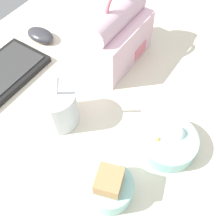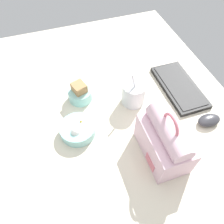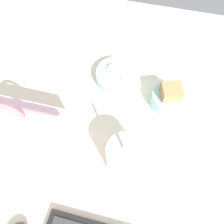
# 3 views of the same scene
# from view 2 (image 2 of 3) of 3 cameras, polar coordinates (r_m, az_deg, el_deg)

# --- Properties ---
(desk_surface) EXTENTS (1.40, 1.10, 0.02)m
(desk_surface) POSITION_cam_2_polar(r_m,az_deg,el_deg) (0.92, -1.02, -0.79)
(desk_surface) COLOR beige
(desk_surface) RESTS_ON ground
(keyboard) EXTENTS (0.30, 0.15, 0.02)m
(keyboard) POSITION_cam_2_polar(r_m,az_deg,el_deg) (1.05, 17.16, 6.38)
(keyboard) COLOR black
(keyboard) RESTS_ON desk_surface
(lunch_bag) EXTENTS (0.21, 0.13, 0.22)m
(lunch_bag) POSITION_cam_2_polar(r_m,az_deg,el_deg) (0.77, 13.61, -7.35)
(lunch_bag) COLOR beige
(lunch_bag) RESTS_ON desk_surface
(soup_cup) EXTENTS (0.10, 0.10, 0.17)m
(soup_cup) POSITION_cam_2_polar(r_m,az_deg,el_deg) (0.92, 5.67, 4.93)
(soup_cup) COLOR silver
(soup_cup) RESTS_ON desk_surface
(bento_bowl_sandwich) EXTENTS (0.10, 0.10, 0.09)m
(bento_bowl_sandwich) POSITION_cam_2_polar(r_m,az_deg,el_deg) (0.95, -8.35, 4.82)
(bento_bowl_sandwich) COLOR #93D1CC
(bento_bowl_sandwich) RESTS_ON desk_surface
(bento_bowl_snacks) EXTENTS (0.14, 0.14, 0.06)m
(bento_bowl_snacks) POSITION_cam_2_polar(r_m,az_deg,el_deg) (0.86, -8.90, -4.44)
(bento_bowl_snacks) COLOR #93D1CC
(bento_bowl_snacks) RESTS_ON desk_surface
(computer_mouse) EXTENTS (0.06, 0.10, 0.03)m
(computer_mouse) POSITION_cam_2_polar(r_m,az_deg,el_deg) (0.96, 24.01, -1.96)
(computer_mouse) COLOR #333338
(computer_mouse) RESTS_ON desk_surface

